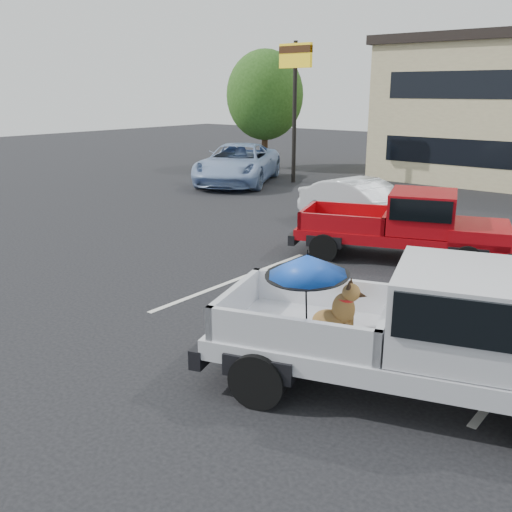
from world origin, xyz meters
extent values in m
plane|color=black|center=(0.00, 0.00, 0.00)|extent=(90.00, 90.00, 0.00)
cube|color=silver|center=(-3.00, 2.00, 0.00)|extent=(0.12, 5.00, 0.01)
cylinder|color=black|center=(-10.00, 14.00, 3.00)|extent=(0.18, 0.18, 6.00)
cube|color=yellow|center=(-10.00, 14.00, 5.40)|extent=(1.60, 0.18, 1.00)
cube|color=#381E0C|center=(-10.00, 14.00, 5.65)|extent=(1.60, 0.22, 0.30)
cylinder|color=#332114|center=(-14.00, 17.00, 1.21)|extent=(0.32, 0.32, 2.42)
ellipsoid|color=#204814|center=(-14.00, 17.00, 3.74)|extent=(3.96, 3.96, 4.55)
cylinder|color=black|center=(0.62, -1.74, 0.38)|extent=(0.81, 0.50, 0.76)
cylinder|color=black|center=(0.05, 0.00, 0.38)|extent=(0.81, 0.50, 0.76)
cube|color=silver|center=(2.09, -0.29, 0.67)|extent=(5.72, 3.51, 0.28)
cube|color=black|center=(-0.52, -1.15, 0.50)|extent=(0.78, 1.92, 0.28)
cube|color=silver|center=(2.62, -0.12, 1.35)|extent=(2.14, 2.26, 1.05)
cube|color=black|center=(2.62, -0.12, 1.55)|extent=(2.03, 2.31, 0.55)
cube|color=black|center=(0.72, -0.74, 0.73)|extent=(2.76, 2.47, 0.10)
cube|color=silver|center=(0.44, 0.08, 1.03)|extent=(2.22, 0.81, 0.50)
cube|color=silver|center=(0.99, -1.57, 1.03)|extent=(2.22, 0.81, 0.50)
cube|color=silver|center=(-0.33, -1.09, 1.03)|extent=(0.67, 1.78, 0.50)
cube|color=silver|center=(1.76, -0.40, 1.03)|extent=(0.67, 1.78, 0.50)
ellipsoid|color=brown|center=(1.04, -0.69, 0.95)|extent=(0.62, 0.56, 0.34)
cylinder|color=brown|center=(1.33, -0.69, 0.91)|extent=(0.07, 0.07, 0.26)
cylinder|color=brown|center=(1.27, -0.53, 0.91)|extent=(0.07, 0.07, 0.26)
ellipsoid|color=brown|center=(1.21, -0.64, 1.16)|extent=(0.40, 0.38, 0.46)
cylinder|color=red|center=(1.23, -0.63, 1.31)|extent=(0.22, 0.22, 0.04)
sphere|color=brown|center=(1.30, -0.61, 1.42)|extent=(0.24, 0.24, 0.24)
cone|color=black|center=(1.43, -0.56, 1.40)|extent=(0.20, 0.16, 0.12)
cone|color=black|center=(1.30, -0.68, 1.55)|extent=(0.09, 0.09, 0.13)
cone|color=black|center=(1.26, -0.55, 1.55)|extent=(0.09, 0.09, 0.13)
cylinder|color=brown|center=(0.85, -0.75, 0.84)|extent=(0.30, 0.05, 0.10)
cylinder|color=black|center=(0.92, -1.11, 1.31)|extent=(0.02, 0.10, 1.05)
cone|color=blue|center=(0.92, -1.11, 1.85)|extent=(1.10, 1.12, 0.36)
cylinder|color=black|center=(0.92, -1.11, 2.01)|extent=(0.02, 0.02, 0.10)
cylinder|color=black|center=(0.92, -1.11, 1.72)|extent=(1.10, 1.10, 0.09)
cylinder|color=black|center=(-2.26, 4.38, 0.34)|extent=(0.73, 0.47, 0.69)
cylinder|color=black|center=(-2.83, 5.95, 0.34)|extent=(0.73, 0.47, 0.69)
cylinder|color=black|center=(0.81, 5.49, 0.34)|extent=(0.73, 0.47, 0.69)
cylinder|color=black|center=(0.24, 7.06, 0.34)|extent=(0.73, 0.47, 0.69)
cube|color=#A2090F|center=(-0.97, 5.74, 0.61)|extent=(5.18, 3.30, 0.25)
cube|color=#A2090F|center=(0.74, 6.35, 0.80)|extent=(1.87, 2.10, 0.42)
cube|color=black|center=(1.38, 6.58, 0.45)|extent=(0.77, 1.73, 0.27)
cube|color=black|center=(-3.31, 4.89, 0.45)|extent=(0.76, 1.73, 0.25)
cube|color=#A2090F|center=(-0.50, 5.91, 1.22)|extent=(1.97, 2.08, 0.95)
cube|color=black|center=(-0.50, 5.91, 1.40)|extent=(1.88, 2.11, 0.50)
cube|color=black|center=(-2.20, 5.29, 0.66)|extent=(2.53, 2.28, 0.09)
cube|color=#A2090F|center=(-2.47, 6.03, 0.93)|extent=(1.99, 0.79, 0.45)
cube|color=#A2090F|center=(-1.93, 4.55, 0.93)|extent=(1.99, 0.79, 0.45)
cube|color=#A2090F|center=(-3.14, 4.95, 0.93)|extent=(0.65, 1.60, 0.45)
cube|color=#A2090F|center=(-1.27, 5.63, 0.93)|extent=(0.65, 1.60, 0.45)
imported|color=#B9BDC1|center=(-3.26, 8.18, 0.71)|extent=(4.56, 2.42, 1.43)
imported|color=#89A3CD|center=(-11.75, 12.22, 0.86)|extent=(5.35, 6.82, 1.72)
camera|label=1|loc=(4.81, -6.96, 4.01)|focal=40.00mm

